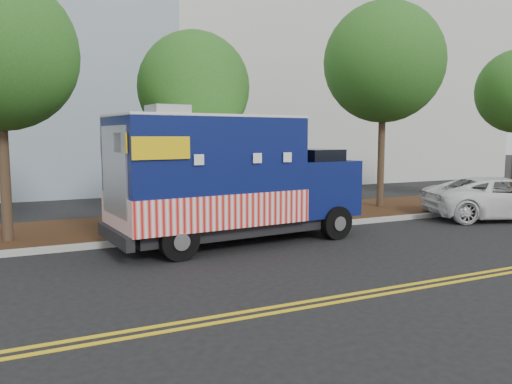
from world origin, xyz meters
name	(u,v)px	position (x,y,z in m)	size (l,w,h in m)	color
ground	(244,246)	(0.00, 0.00, 0.00)	(120.00, 120.00, 0.00)	black
curb	(224,234)	(0.00, 1.40, 0.07)	(120.00, 0.18, 0.15)	#9E9E99
mulch_strip	(200,222)	(0.00, 3.50, 0.07)	(120.00, 4.00, 0.15)	black
centerline_near	(345,295)	(0.00, -4.45, 0.01)	(120.00, 0.10, 0.01)	gold
centerline_far	(353,299)	(0.00, -4.70, 0.01)	(120.00, 0.10, 0.01)	gold
tree_b	(194,88)	(-0.30, 3.02, 4.29)	(3.38, 3.38, 5.99)	#38281C
tree_c	(384,63)	(7.32, 3.55, 5.57)	(4.49, 4.49, 7.83)	#38281C
sign_post	(173,196)	(-1.41, 1.61, 1.20)	(0.06, 0.06, 2.40)	#473828
food_truck	(226,182)	(-0.26, 0.58, 1.63)	(7.04, 3.20, 3.60)	black
white_car	(502,198)	(9.78, 0.12, 0.72)	(2.39, 5.19, 1.44)	white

